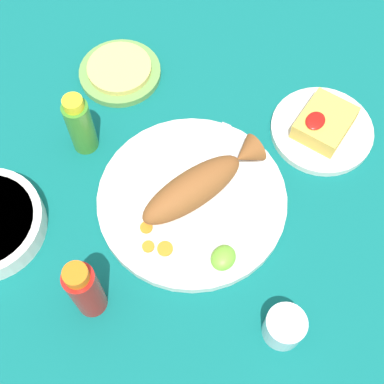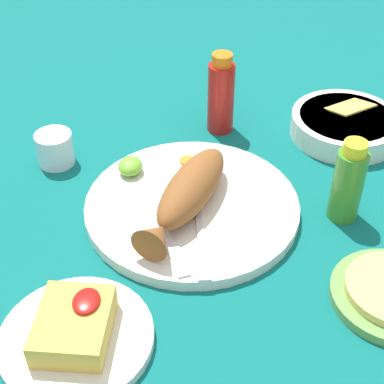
% 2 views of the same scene
% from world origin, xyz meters
% --- Properties ---
extents(ground_plane, '(4.00, 4.00, 0.00)m').
position_xyz_m(ground_plane, '(0.00, 0.00, 0.00)').
color(ground_plane, '#0C605B').
extents(main_plate, '(0.33, 0.33, 0.02)m').
position_xyz_m(main_plate, '(0.00, 0.00, 0.01)').
color(main_plate, silver).
rests_on(main_plate, ground_plane).
extents(fried_fish, '(0.24, 0.14, 0.06)m').
position_xyz_m(fried_fish, '(-0.02, 0.01, 0.05)').
color(fried_fish, brown).
rests_on(fried_fish, main_plate).
extents(fork_near, '(0.19, 0.04, 0.00)m').
position_xyz_m(fork_near, '(-0.08, -0.02, 0.02)').
color(fork_near, silver).
rests_on(fork_near, main_plate).
extents(fork_far, '(0.18, 0.08, 0.00)m').
position_xyz_m(fork_far, '(-0.08, 0.03, 0.02)').
color(fork_far, silver).
rests_on(fork_far, main_plate).
extents(carrot_slice_near, '(0.02, 0.02, 0.00)m').
position_xyz_m(carrot_slice_near, '(0.09, -0.03, 0.02)').
color(carrot_slice_near, orange).
rests_on(carrot_slice_near, main_plate).
extents(carrot_slice_mid, '(0.02, 0.02, 0.00)m').
position_xyz_m(carrot_slice_mid, '(0.12, -0.01, 0.02)').
color(carrot_slice_mid, orange).
rests_on(carrot_slice_mid, main_plate).
extents(carrot_slice_far, '(0.03, 0.03, 0.00)m').
position_xyz_m(carrot_slice_far, '(0.10, 0.02, 0.02)').
color(carrot_slice_far, orange).
rests_on(carrot_slice_far, main_plate).
extents(lime_wedge_main, '(0.05, 0.04, 0.02)m').
position_xyz_m(lime_wedge_main, '(0.07, 0.11, 0.03)').
color(lime_wedge_main, '#6BB233').
rests_on(lime_wedge_main, main_plate).
extents(hot_sauce_bottle_red, '(0.05, 0.05, 0.15)m').
position_xyz_m(hot_sauce_bottle_red, '(0.24, -0.03, 0.07)').
color(hot_sauce_bottle_red, '#B21914').
rests_on(hot_sauce_bottle_red, ground_plane).
extents(hot_sauce_bottle_green, '(0.05, 0.05, 0.13)m').
position_xyz_m(hot_sauce_bottle_green, '(0.01, -0.23, 0.06)').
color(hot_sauce_bottle_green, '#3D8428').
rests_on(hot_sauce_bottle_green, ground_plane).
extents(salt_cup, '(0.06, 0.06, 0.06)m').
position_xyz_m(salt_cup, '(0.11, 0.24, 0.02)').
color(salt_cup, silver).
rests_on(salt_cup, ground_plane).
extents(side_plate_fries, '(0.19, 0.19, 0.01)m').
position_xyz_m(side_plate_fries, '(-0.25, 0.12, 0.01)').
color(side_plate_fries, silver).
rests_on(side_plate_fries, ground_plane).
extents(fries_pile, '(0.10, 0.09, 0.04)m').
position_xyz_m(fries_pile, '(-0.25, 0.12, 0.03)').
color(fries_pile, gold).
rests_on(fries_pile, side_plate_fries).
extents(tortilla_plate, '(0.16, 0.16, 0.01)m').
position_xyz_m(tortilla_plate, '(-0.15, -0.27, 0.01)').
color(tortilla_plate, '#6B9E4C').
rests_on(tortilla_plate, ground_plane).
extents(tortilla_stack, '(0.13, 0.13, 0.01)m').
position_xyz_m(tortilla_stack, '(-0.15, -0.27, 0.02)').
color(tortilla_stack, '#E0C666').
rests_on(tortilla_stack, tortilla_plate).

